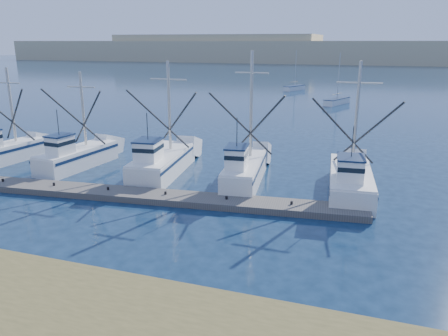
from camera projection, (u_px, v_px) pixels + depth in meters
The scene contains 6 objects.
ground at pixel (203, 257), 20.69m from camera, with size 500.00×500.00×0.00m, color #0B1D34.
floating_dock at pixel (122, 194), 28.58m from camera, with size 31.17×2.08×0.42m, color #57524E.
dune_ridge at pixel (360, 52), 210.43m from camera, with size 360.00×60.00×10.00m, color tan.
trawler_fleet at pixel (176, 165), 32.53m from camera, with size 31.07×8.93×9.21m.
sailboat_near at pixel (337, 101), 70.44m from camera, with size 3.83×6.54×8.10m.
sailboat_far at pixel (295, 88), 90.63m from camera, with size 3.79×6.02×8.10m.
Camera 1 is at (6.92, -17.40, 9.83)m, focal length 35.00 mm.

